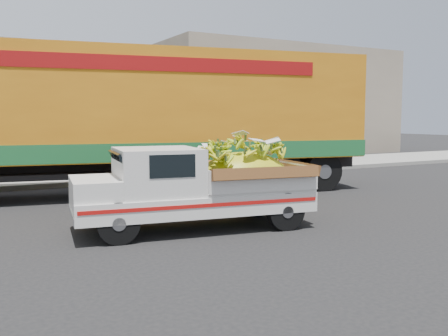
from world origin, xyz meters
TOP-DOWN VIEW (x-y plane):
  - ground at (0.00, 0.00)m, footprint 100.00×100.00m
  - curb at (0.00, 7.11)m, footprint 60.00×0.25m
  - sidewalk at (0.00, 9.21)m, footprint 60.00×4.00m
  - building_right at (14.00, 16.11)m, footprint 14.00×6.00m
  - pickup_truck at (1.40, 0.12)m, footprint 4.50×2.21m
  - semi_trailer at (1.92, 4.65)m, footprint 12.08×4.61m

SIDE VIEW (x-z plane):
  - ground at x=0.00m, z-range 0.00..0.00m
  - sidewalk at x=0.00m, z-range 0.00..0.14m
  - curb at x=0.00m, z-range 0.00..0.15m
  - pickup_truck at x=1.40m, z-range 0.06..1.57m
  - semi_trailer at x=1.92m, z-range 0.22..4.02m
  - building_right at x=14.00m, z-range 0.00..6.00m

